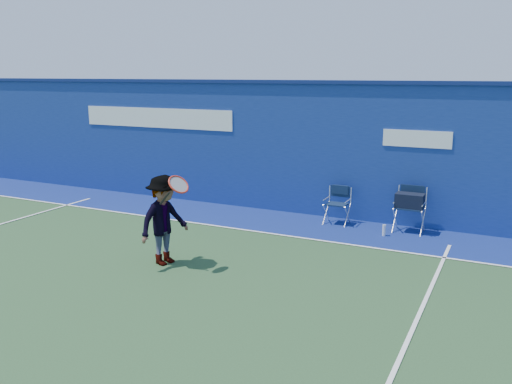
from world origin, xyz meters
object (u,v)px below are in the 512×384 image
at_px(water_bottle, 384,230).
at_px(tennis_player, 164,220).
at_px(directors_chair_right, 409,213).
at_px(directors_chair_left, 337,212).

height_order(water_bottle, tennis_player, tennis_player).
relative_size(water_bottle, tennis_player, 0.15).
height_order(directors_chair_right, tennis_player, tennis_player).
relative_size(directors_chair_left, water_bottle, 3.48).
bearing_deg(directors_chair_left, water_bottle, -22.43).
relative_size(directors_chair_right, water_bottle, 4.01).
bearing_deg(directors_chair_right, tennis_player, -132.15).
distance_m(water_bottle, tennis_player, 4.52).
xyz_separation_m(directors_chair_right, tennis_player, (-3.43, -3.79, 0.39)).
relative_size(directors_chair_left, tennis_player, 0.51).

